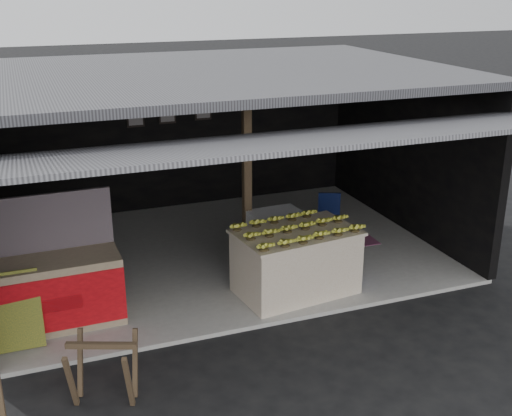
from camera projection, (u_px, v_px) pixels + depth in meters
name	position (u px, v px, depth m)	size (l,w,h in m)	color
ground	(275.00, 326.00, 8.42)	(80.00, 80.00, 0.00)	black
concrete_slab	(218.00, 252.00, 10.61)	(7.00, 5.00, 0.06)	gray
shophouse	(209.00, 125.00, 10.19)	(7.40, 7.29, 3.02)	black
banana_table	(296.00, 262.00, 9.06)	(1.79, 1.23, 0.93)	silver
banana_pile	(297.00, 225.00, 8.87)	(1.56, 0.93, 0.18)	yellow
white_crate	(275.00, 239.00, 9.93)	(0.82, 0.59, 0.88)	white
neighbor_stall	(56.00, 288.00, 8.20)	(1.65, 0.77, 1.68)	#998466
green_signboard	(14.00, 311.00, 7.67)	(0.64, 0.04, 0.97)	black
sawhorse	(103.00, 365.00, 6.75)	(0.83, 0.83, 0.73)	#503D28
water_barrel	(346.00, 264.00, 9.56)	(0.30, 0.30, 0.44)	navy
plastic_chair	(329.00, 213.00, 10.92)	(0.49, 0.49, 0.80)	#091135
magenta_rug	(328.00, 239.00, 11.05)	(1.50, 1.00, 0.01)	maroon
picture_frames	(169.00, 112.00, 12.02)	(1.62, 0.04, 0.46)	black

